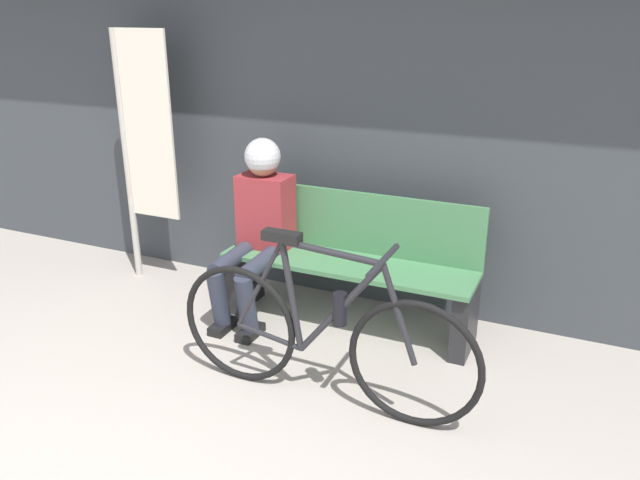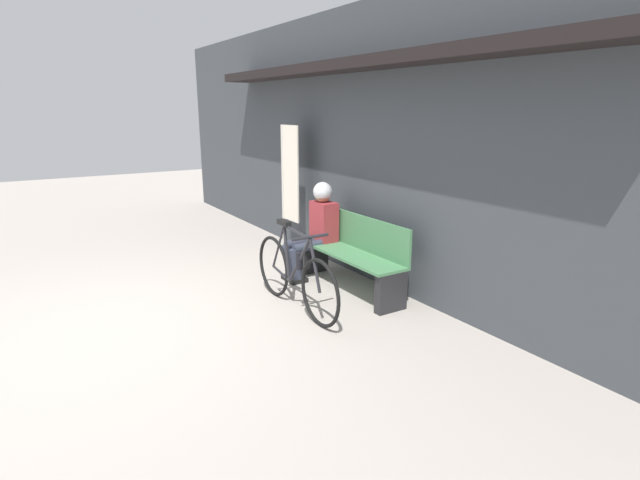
# 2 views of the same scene
# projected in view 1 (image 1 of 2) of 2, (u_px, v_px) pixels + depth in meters

# --- Properties ---
(storefront_wall) EXTENTS (12.00, 0.56, 3.20)m
(storefront_wall) POSITION_uv_depth(u_px,v_px,m) (347.00, 54.00, 3.96)
(storefront_wall) COLOR #3D4247
(storefront_wall) RESTS_ON ground_plane
(park_bench_near) EXTENTS (1.61, 0.42, 0.85)m
(park_bench_near) POSITION_uv_depth(u_px,v_px,m) (350.00, 266.00, 3.96)
(park_bench_near) COLOR #477F51
(park_bench_near) RESTS_ON ground_plane
(bicycle) EXTENTS (1.65, 0.40, 0.91)m
(bicycle) POSITION_uv_depth(u_px,v_px,m) (322.00, 336.00, 3.16)
(bicycle) COLOR black
(bicycle) RESTS_ON ground_plane
(person_seated) EXTENTS (0.34, 0.65, 1.18)m
(person_seated) POSITION_uv_depth(u_px,v_px,m) (258.00, 218.00, 3.99)
(person_seated) COLOR #2D3342
(person_seated) RESTS_ON ground_plane
(banner_pole) EXTENTS (0.45, 0.05, 1.81)m
(banner_pole) POSITION_uv_depth(u_px,v_px,m) (142.00, 137.00, 4.39)
(banner_pole) COLOR #B7B2A8
(banner_pole) RESTS_ON ground_plane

